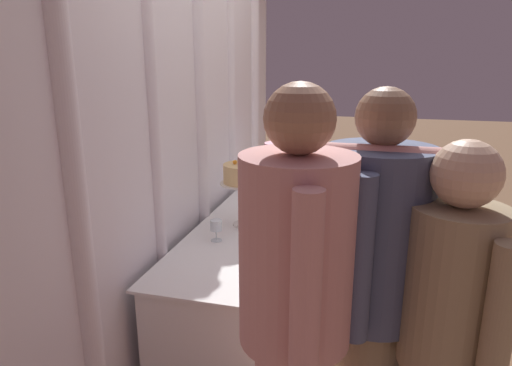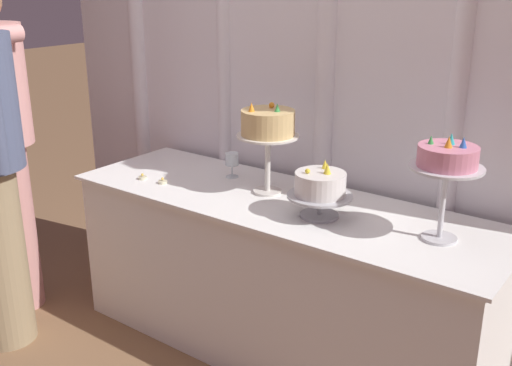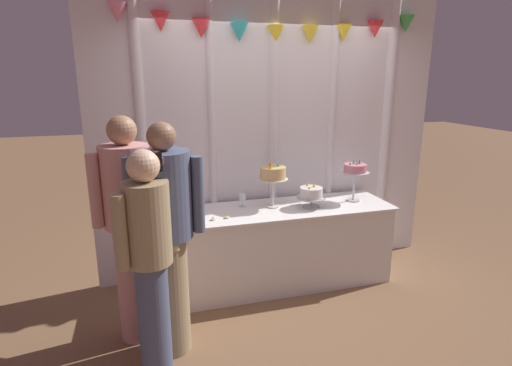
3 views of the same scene
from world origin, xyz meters
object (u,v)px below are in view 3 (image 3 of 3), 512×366
(cake_display_leftmost, at_px, (273,175))
(guest_girl_blue_dress, at_px, (129,222))
(wine_glass, at_px, (242,198))
(guest_man_dark_suit, at_px, (150,257))
(cake_display_center, at_px, (311,194))
(cake_table, at_px, (284,245))
(tealight_near_left, at_px, (227,217))
(cake_display_rightmost, at_px, (355,170))
(tealight_far_left, at_px, (213,219))
(guest_man_pink_jacket, at_px, (167,233))

(cake_display_leftmost, relative_size, guest_girl_blue_dress, 0.25)
(wine_glass, relative_size, guest_man_dark_suit, 0.08)
(guest_girl_blue_dress, bearing_deg, guest_man_dark_suit, -74.90)
(cake_display_leftmost, relative_size, cake_display_center, 1.57)
(cake_table, bearing_deg, tealight_near_left, -166.31)
(cake_display_rightmost, xyz_separation_m, guest_girl_blue_dress, (-2.16, -0.53, -0.14))
(tealight_far_left, relative_size, tealight_near_left, 0.95)
(cake_display_leftmost, height_order, tealight_near_left, cake_display_leftmost)
(wine_glass, bearing_deg, guest_man_pink_jacket, -131.22)
(cake_table, bearing_deg, cake_display_rightmost, 1.35)
(cake_display_center, relative_size, tealight_far_left, 6.51)
(tealight_near_left, bearing_deg, cake_display_rightmost, 6.96)
(guest_man_pink_jacket, bearing_deg, cake_table, 32.66)
(cake_display_center, relative_size, guest_girl_blue_dress, 0.16)
(tealight_far_left, height_order, tealight_near_left, same)
(cake_display_leftmost, relative_size, tealight_far_left, 10.20)
(tealight_near_left, xyz_separation_m, guest_man_dark_suit, (-0.69, -0.84, 0.09))
(cake_display_center, height_order, guest_girl_blue_dress, guest_girl_blue_dress)
(cake_display_center, height_order, tealight_far_left, cake_display_center)
(tealight_near_left, relative_size, guest_man_dark_suit, 0.03)
(cake_display_leftmost, bearing_deg, cake_display_rightmost, -2.48)
(guest_man_dark_suit, bearing_deg, cake_display_center, 31.05)
(cake_table, height_order, tealight_far_left, tealight_far_left)
(guest_girl_blue_dress, height_order, guest_man_dark_suit, guest_girl_blue_dress)
(cake_display_center, bearing_deg, cake_display_rightmost, 8.65)
(cake_table, distance_m, cake_display_center, 0.58)
(cake_display_rightmost, distance_m, wine_glass, 1.16)
(cake_table, bearing_deg, tealight_far_left, -167.50)
(cake_display_leftmost, height_order, guest_man_dark_suit, guest_man_dark_suit)
(cake_display_leftmost, distance_m, guest_girl_blue_dress, 1.43)
(cake_display_center, xyz_separation_m, guest_man_dark_suit, (-1.53, -0.92, -0.04))
(guest_man_pink_jacket, bearing_deg, tealight_near_left, 46.92)
(cake_display_rightmost, bearing_deg, cake_table, -178.65)
(cake_table, distance_m, guest_man_pink_jacket, 1.48)
(cake_display_center, distance_m, tealight_near_left, 0.86)
(cake_display_leftmost, bearing_deg, guest_man_dark_suit, -138.75)
(guest_girl_blue_dress, bearing_deg, wine_glass, 32.28)
(cake_display_center, bearing_deg, tealight_near_left, -174.05)
(wine_glass, bearing_deg, cake_table, -19.38)
(cake_table, relative_size, guest_man_dark_suit, 1.32)
(cake_table, xyz_separation_m, guest_man_pink_jacket, (-1.16, -0.74, 0.54))
(cake_table, xyz_separation_m, cake_display_rightmost, (0.74, 0.02, 0.71))
(cake_display_rightmost, relative_size, tealight_near_left, 9.29)
(cake_display_center, relative_size, guest_man_pink_jacket, 0.16)
(cake_display_rightmost, distance_m, guest_man_pink_jacket, 2.06)
(guest_girl_blue_dress, bearing_deg, cake_table, 19.88)
(cake_display_center, height_order, tealight_near_left, cake_display_center)
(cake_table, xyz_separation_m, guest_man_dark_suit, (-1.29, -0.98, 0.49))
(tealight_far_left, distance_m, guest_man_dark_suit, 1.00)
(cake_display_center, height_order, guest_man_pink_jacket, guest_man_pink_jacket)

